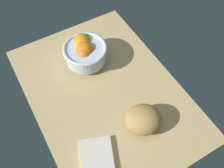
% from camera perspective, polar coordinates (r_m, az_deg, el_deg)
% --- Properties ---
extents(ground_plane, '(0.82, 0.58, 0.03)m').
position_cam_1_polar(ground_plane, '(1.06, -1.60, -2.17)').
color(ground_plane, tan).
extents(fruit_bowl, '(0.19, 0.19, 0.11)m').
position_cam_1_polar(fruit_bowl, '(1.10, -6.04, 7.14)').
color(fruit_bowl, silver).
rests_on(fruit_bowl, ground).
extents(bread_loaf, '(0.17, 0.17, 0.09)m').
position_cam_1_polar(bread_loaf, '(0.94, 6.94, -7.83)').
color(bread_loaf, tan).
rests_on(bread_loaf, ground).
extents(napkin_folded, '(0.19, 0.16, 0.02)m').
position_cam_1_polar(napkin_folded, '(0.92, -3.22, -16.52)').
color(napkin_folded, silver).
rests_on(napkin_folded, ground).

